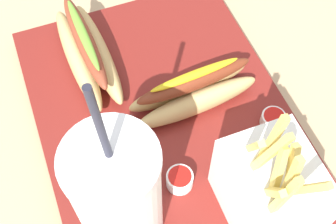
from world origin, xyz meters
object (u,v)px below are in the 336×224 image
soda_cup (118,196)px  hot_dog_2 (87,52)px  ketchup_cup_1 (180,179)px  hot_dog_1 (194,91)px  fries_basket (270,190)px  ketchup_cup_2 (273,119)px

soda_cup → hot_dog_2: bearing=-6.1°
soda_cup → hot_dog_2: soda_cup is taller
soda_cup → ketchup_cup_1: 0.11m
hot_dog_1 → hot_dog_2: hot_dog_2 is taller
ketchup_cup_1 → hot_dog_1: bearing=-30.4°
hot_dog_1 → hot_dog_2: (0.11, 0.11, 0.00)m
fries_basket → hot_dog_2: 0.30m
soda_cup → hot_dog_1: size_ratio=1.50×
fries_basket → ketchup_cup_1: size_ratio=5.24×
hot_dog_1 → ketchup_cup_2: 0.11m
ketchup_cup_1 → fries_basket: bearing=-128.3°
hot_dog_1 → ketchup_cup_2: bearing=-129.0°
ketchup_cup_1 → hot_dog_2: bearing=13.5°
fries_basket → ketchup_cup_1: 0.11m
soda_cup → fries_basket: size_ratio=1.54×
soda_cup → ketchup_cup_2: bearing=-75.2°
hot_dog_1 → soda_cup: bearing=132.7°
ketchup_cup_2 → fries_basket: bearing=146.2°
ketchup_cup_1 → ketchup_cup_2: (0.03, -0.14, -0.00)m
hot_dog_2 → ketchup_cup_2: hot_dog_2 is taller
soda_cup → ketchup_cup_1: bearing=-73.2°
fries_basket → ketchup_cup_2: bearing=-33.8°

